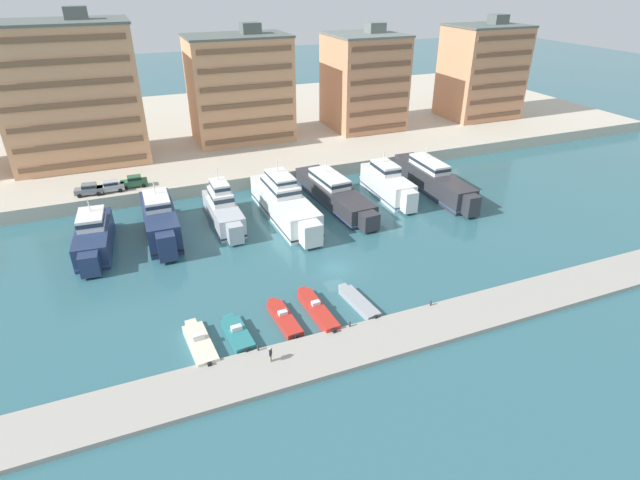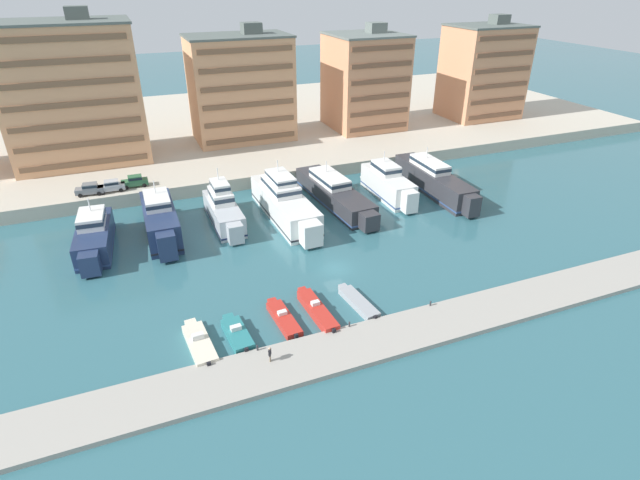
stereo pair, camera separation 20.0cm
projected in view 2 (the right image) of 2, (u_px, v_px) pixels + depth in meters
ground_plane at (335, 269)px, 62.25m from camera, size 400.00×400.00×0.00m
quay_promenade at (224, 128)px, 113.95m from camera, size 180.00×70.00×2.18m
pier_dock at (392, 336)px, 50.40m from camera, size 120.00×5.90×0.54m
yacht_navy_far_left at (94, 236)px, 65.71m from camera, size 5.14×15.32×6.59m
yacht_navy_left at (161, 220)px, 69.06m from camera, size 4.35×16.72×7.33m
yacht_silver_mid_left at (224, 209)px, 72.46m from camera, size 3.81×14.90×7.96m
yacht_white_center_left at (285, 202)px, 74.23m from camera, size 5.45×21.43×8.14m
yacht_charcoal_center at (334, 193)px, 79.07m from camera, size 5.87×22.98×6.10m
yacht_white_center_right at (388, 184)px, 80.97m from camera, size 4.00×15.21×7.21m
yacht_charcoal_mid_right at (434, 180)px, 82.73m from camera, size 4.15×22.14×6.92m
motorboat_cream_far_left at (199, 343)px, 49.17m from camera, size 2.60×7.62×1.40m
motorboat_teal_left at (237, 334)px, 50.43m from camera, size 2.38×6.42×1.31m
motorboat_red_mid_left at (283, 318)px, 52.71m from camera, size 2.13×7.30×1.16m
motorboat_red_center_left at (317, 310)px, 53.78m from camera, size 2.04×8.60×1.43m
motorboat_grey_center at (358, 302)px, 55.34m from camera, size 2.32×7.30×0.82m
car_grey_far_left at (90, 189)px, 76.93m from camera, size 4.24×2.21×1.80m
car_silver_left at (111, 186)px, 78.01m from camera, size 4.10×1.93×1.80m
car_green_mid_left at (135, 181)px, 79.79m from camera, size 4.11×1.94×1.80m
apartment_block_left at (73, 94)px, 86.25m from camera, size 22.41×15.00×25.58m
apartment_block_mid_left at (241, 88)px, 98.78m from camera, size 19.62×12.50×22.01m
apartment_block_center_left at (365, 81)px, 106.87m from camera, size 14.88×15.00×21.27m
apartment_block_center at (483, 72)px, 114.44m from camera, size 16.51×13.18×22.16m
pedestrian_near_edge at (270, 353)px, 46.32m from camera, size 0.39×0.57×1.62m
bollard_west at (257, 347)px, 47.96m from camera, size 0.20×0.20×0.61m
bollard_west_mid at (349, 324)px, 51.16m from camera, size 0.20×0.20×0.61m
bollard_east_mid at (430, 303)px, 54.36m from camera, size 0.20×0.20×0.61m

